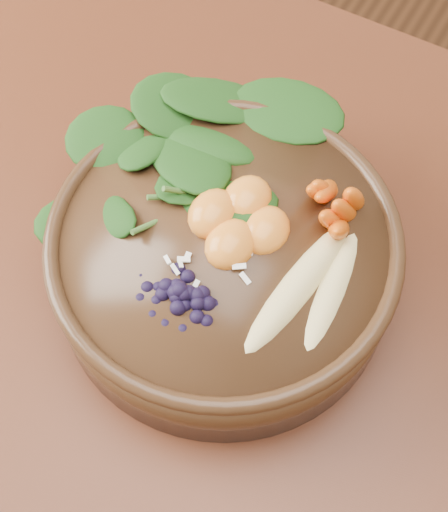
{
  "coord_description": "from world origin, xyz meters",
  "views": [
    {
      "loc": [
        0.16,
        -0.26,
        1.39
      ],
      "look_at": [
        -0.0,
        0.03,
        0.8
      ],
      "focal_mm": 50.0,
      "sensor_mm": 36.0,
      "label": 1
    }
  ],
  "objects_px": {
    "kale_heap": "(222,146)",
    "blueberry_pile": "(181,282)",
    "banana_halves": "(317,279)",
    "mandarin_cluster": "(239,213)",
    "stoneware_bowl": "(224,261)",
    "dining_table": "(212,343)",
    "carrot_cluster": "(336,174)"
  },
  "relations": [
    {
      "from": "banana_halves",
      "to": "blueberry_pile",
      "type": "height_order",
      "value": "blueberry_pile"
    },
    {
      "from": "kale_heap",
      "to": "banana_halves",
      "type": "xyz_separation_m",
      "value": [
        0.14,
        -0.08,
        -0.01
      ]
    },
    {
      "from": "banana_halves",
      "to": "mandarin_cluster",
      "type": "xyz_separation_m",
      "value": [
        -0.09,
        0.02,
        0.0
      ]
    },
    {
      "from": "carrot_cluster",
      "to": "banana_halves",
      "type": "bearing_deg",
      "value": -66.94
    },
    {
      "from": "carrot_cluster",
      "to": "kale_heap",
      "type": "bearing_deg",
      "value": -169.49
    },
    {
      "from": "carrot_cluster",
      "to": "banana_halves",
      "type": "relative_size",
      "value": 0.49
    },
    {
      "from": "stoneware_bowl",
      "to": "banana_halves",
      "type": "relative_size",
      "value": 1.79
    },
    {
      "from": "stoneware_bowl",
      "to": "blueberry_pile",
      "type": "distance_m",
      "value": 0.09
    },
    {
      "from": "stoneware_bowl",
      "to": "blueberry_pile",
      "type": "height_order",
      "value": "blueberry_pile"
    },
    {
      "from": "dining_table",
      "to": "kale_heap",
      "type": "bearing_deg",
      "value": 114.08
    },
    {
      "from": "kale_heap",
      "to": "blueberry_pile",
      "type": "xyz_separation_m",
      "value": [
        0.04,
        -0.14,
        -0.0
      ]
    },
    {
      "from": "stoneware_bowl",
      "to": "kale_heap",
      "type": "distance_m",
      "value": 0.11
    },
    {
      "from": "stoneware_bowl",
      "to": "carrot_cluster",
      "type": "relative_size",
      "value": 3.62
    },
    {
      "from": "stoneware_bowl",
      "to": "kale_heap",
      "type": "height_order",
      "value": "kale_heap"
    },
    {
      "from": "dining_table",
      "to": "banana_halves",
      "type": "relative_size",
      "value": 8.77
    },
    {
      "from": "mandarin_cluster",
      "to": "carrot_cluster",
      "type": "bearing_deg",
      "value": 44.46
    },
    {
      "from": "dining_table",
      "to": "carrot_cluster",
      "type": "distance_m",
      "value": 0.26
    },
    {
      "from": "stoneware_bowl",
      "to": "mandarin_cluster",
      "type": "relative_size",
      "value": 3.15
    },
    {
      "from": "stoneware_bowl",
      "to": "dining_table",
      "type": "bearing_deg",
      "value": -85.52
    },
    {
      "from": "stoneware_bowl",
      "to": "blueberry_pile",
      "type": "relative_size",
      "value": 2.16
    },
    {
      "from": "dining_table",
      "to": "banana_halves",
      "type": "bearing_deg",
      "value": 15.79
    },
    {
      "from": "banana_halves",
      "to": "stoneware_bowl",
      "type": "bearing_deg",
      "value": -177.26
    },
    {
      "from": "banana_halves",
      "to": "carrot_cluster",
      "type": "bearing_deg",
      "value": 113.06
    },
    {
      "from": "stoneware_bowl",
      "to": "banana_halves",
      "type": "bearing_deg",
      "value": -3.0
    },
    {
      "from": "mandarin_cluster",
      "to": "stoneware_bowl",
      "type": "bearing_deg",
      "value": -102.08
    },
    {
      "from": "kale_heap",
      "to": "carrot_cluster",
      "type": "bearing_deg",
      "value": 4.77
    },
    {
      "from": "dining_table",
      "to": "stoneware_bowl",
      "type": "height_order",
      "value": "stoneware_bowl"
    },
    {
      "from": "carrot_cluster",
      "to": "blueberry_pile",
      "type": "height_order",
      "value": "carrot_cluster"
    },
    {
      "from": "stoneware_bowl",
      "to": "blueberry_pile",
      "type": "bearing_deg",
      "value": -92.88
    },
    {
      "from": "mandarin_cluster",
      "to": "blueberry_pile",
      "type": "bearing_deg",
      "value": -95.0
    },
    {
      "from": "kale_heap",
      "to": "blueberry_pile",
      "type": "relative_size",
      "value": 1.42
    },
    {
      "from": "dining_table",
      "to": "mandarin_cluster",
      "type": "relative_size",
      "value": 15.44
    }
  ]
}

